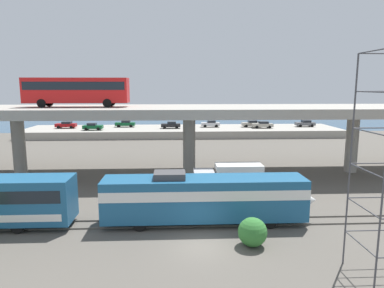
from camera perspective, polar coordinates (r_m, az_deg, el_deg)
ground_plane at (r=24.70m, az=1.46°, el=-16.25°), size 260.00×260.00×0.00m
rail_strip_near at (r=27.62m, az=0.96°, el=-13.24°), size 110.00×0.12×0.12m
rail_strip_far at (r=29.03m, az=0.76°, el=-12.08°), size 110.00×0.12×0.12m
train_locomotive at (r=27.71m, az=3.64°, el=-8.48°), size 16.79×3.04×4.18m
highway_overpass at (r=42.36m, az=-0.48°, el=5.01°), size 96.00×11.59×8.26m
transit_bus_on_overpass at (r=43.74m, az=-18.23°, el=8.44°), size 12.00×2.68×3.40m
service_truck_west at (r=35.29m, az=6.17°, el=-5.53°), size 6.80×2.46×3.04m
pier_parking_lot at (r=77.85m, az=-1.49°, el=2.08°), size 68.46×13.86×1.60m
parked_car_0 at (r=76.65m, az=-3.45°, el=3.13°), size 4.19×1.83×1.50m
parked_car_1 at (r=83.70m, az=17.95°, el=3.22°), size 4.30×1.84×1.50m
parked_car_2 at (r=80.21m, az=9.68°, el=3.30°), size 4.34×1.99×1.50m
parked_car_3 at (r=80.54m, az=-10.80°, el=3.29°), size 4.39×1.83×1.50m
parked_car_4 at (r=78.46m, az=11.42°, el=3.11°), size 4.50×1.85×1.50m
parked_car_5 at (r=81.58m, az=-19.79°, el=2.98°), size 4.37×1.98×1.50m
parked_car_6 at (r=76.34m, az=-15.86°, el=2.77°), size 4.07×1.86×1.50m
parked_car_7 at (r=79.12m, az=3.04°, el=3.33°), size 4.13×1.96×1.50m
harbor_water at (r=100.79m, az=-1.78°, el=3.29°), size 140.00×36.00×0.01m
shrub_right at (r=24.63m, az=9.82°, el=-13.94°), size 1.97×1.97×1.97m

